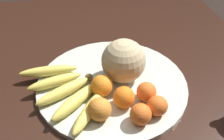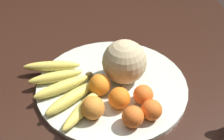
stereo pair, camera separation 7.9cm
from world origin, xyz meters
TOP-DOWN VIEW (x-y plane):
  - kitchen_table at (0.00, 0.00)m, footprint 1.40×1.12m
  - fruit_bowl at (0.01, -0.01)m, footprint 0.47×0.47m
  - melon at (0.00, 0.03)m, footprint 0.14×0.14m
  - banana_bunch at (0.05, -0.15)m, footprint 0.30×0.26m
  - orange_front_left at (0.06, -0.05)m, footprint 0.07×0.07m
  - orange_front_right at (0.12, 0.01)m, footprint 0.06×0.06m
  - orange_mid_center at (0.15, -0.07)m, footprint 0.06×0.06m
  - orange_back_left at (0.10, 0.08)m, footprint 0.06×0.06m
  - orange_back_right at (0.16, 0.09)m, footprint 0.06×0.06m
  - orange_top_small at (0.18, 0.04)m, footprint 0.06×0.06m
  - produce_tag at (0.06, 0.05)m, footprint 0.10×0.07m

SIDE VIEW (x-z plane):
  - kitchen_table at x=0.00m, z-range 0.27..0.97m
  - fruit_bowl at x=0.01m, z-range 0.70..0.72m
  - produce_tag at x=0.06m, z-range 0.72..0.72m
  - banana_bunch at x=0.05m, z-range 0.72..0.75m
  - orange_back_right at x=0.16m, z-range 0.72..0.78m
  - orange_back_left at x=0.10m, z-range 0.72..0.78m
  - orange_top_small at x=0.18m, z-range 0.72..0.78m
  - orange_front_right at x=0.12m, z-range 0.72..0.78m
  - orange_mid_center at x=0.15m, z-range 0.72..0.78m
  - orange_front_left at x=0.06m, z-range 0.72..0.78m
  - melon at x=0.00m, z-range 0.72..0.86m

